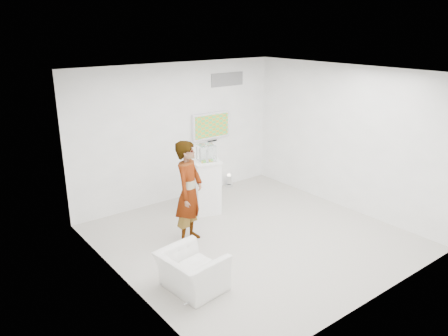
{
  "coord_description": "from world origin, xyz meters",
  "views": [
    {
      "loc": [
        -4.85,
        -5.44,
        3.74
      ],
      "look_at": [
        -0.2,
        0.6,
        1.23
      ],
      "focal_mm": 35.0,
      "sensor_mm": 36.0,
      "label": 1
    }
  ],
  "objects_px": {
    "armchair": "(192,271)",
    "pedestal": "(207,187)",
    "person": "(189,193)",
    "floor_uplight": "(229,180)",
    "tv": "(211,126)"
  },
  "relations": [
    {
      "from": "armchair",
      "to": "pedestal",
      "type": "distance_m",
      "value": 2.83
    },
    {
      "from": "pedestal",
      "to": "tv",
      "type": "bearing_deg",
      "value": 49.85
    },
    {
      "from": "person",
      "to": "armchair",
      "type": "distance_m",
      "value": 1.66
    },
    {
      "from": "armchair",
      "to": "pedestal",
      "type": "bearing_deg",
      "value": -46.32
    },
    {
      "from": "person",
      "to": "pedestal",
      "type": "distance_m",
      "value": 1.37
    },
    {
      "from": "tv",
      "to": "pedestal",
      "type": "relative_size",
      "value": 0.89
    },
    {
      "from": "pedestal",
      "to": "armchair",
      "type": "bearing_deg",
      "value": -129.96
    },
    {
      "from": "tv",
      "to": "pedestal",
      "type": "height_order",
      "value": "tv"
    },
    {
      "from": "tv",
      "to": "armchair",
      "type": "relative_size",
      "value": 1.1
    },
    {
      "from": "floor_uplight",
      "to": "armchair",
      "type": "bearing_deg",
      "value": -135.41
    },
    {
      "from": "pedestal",
      "to": "person",
      "type": "bearing_deg",
      "value": -138.83
    },
    {
      "from": "tv",
      "to": "armchair",
      "type": "xyz_separation_m",
      "value": [
        -2.65,
        -3.16,
        -1.26
      ]
    },
    {
      "from": "armchair",
      "to": "pedestal",
      "type": "height_order",
      "value": "pedestal"
    },
    {
      "from": "person",
      "to": "floor_uplight",
      "type": "bearing_deg",
      "value": 3.25
    },
    {
      "from": "person",
      "to": "floor_uplight",
      "type": "height_order",
      "value": "person"
    }
  ]
}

